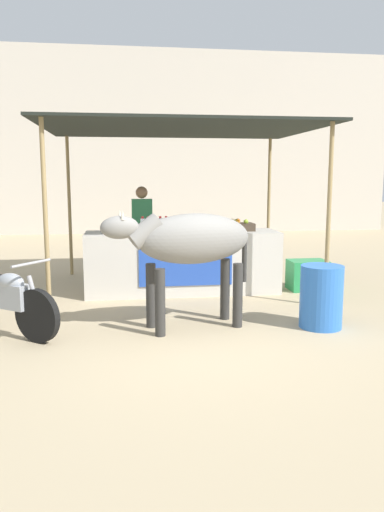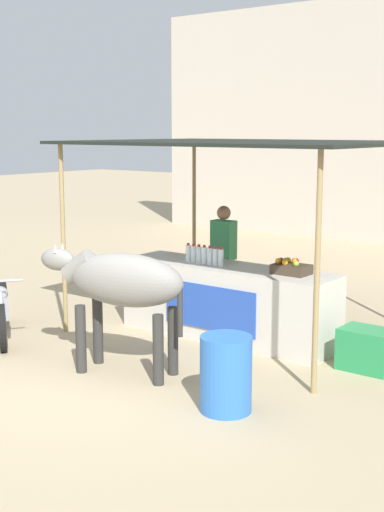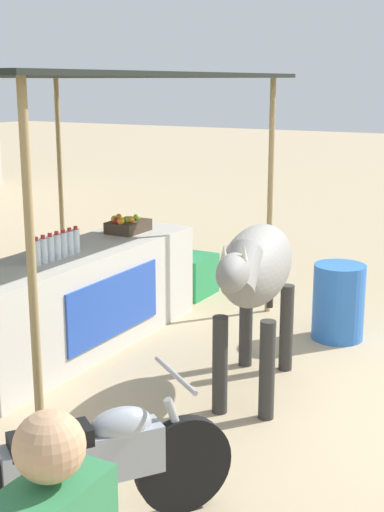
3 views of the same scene
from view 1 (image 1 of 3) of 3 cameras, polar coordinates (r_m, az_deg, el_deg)
The scene contains 11 objects.
ground_plane at distance 5.83m, azimuth 1.50°, elevation -8.98°, with size 60.00×60.00×0.00m, color tan.
building_wall_far at distance 16.64m, azimuth -4.78°, elevation 12.76°, with size 16.00×0.50×5.82m, color beige.
stall_counter at distance 7.83m, azimuth -1.07°, elevation -0.72°, with size 3.00×0.82×0.96m.
stall_awning at distance 8.05m, azimuth -1.37°, elevation 13.78°, with size 4.20×3.20×2.58m.
water_bottle_row at distance 7.67m, azimuth -3.65°, elevation 3.55°, with size 0.61×0.07×0.25m.
fruit_crate at distance 7.97m, azimuth 5.37°, elevation 3.45°, with size 0.44×0.32×0.18m.
vendor_behind_counter at distance 8.48m, azimuth -5.70°, elevation 2.50°, with size 0.34×0.22×1.65m.
cooler_box at distance 8.26m, azimuth 13.06°, elevation -2.13°, with size 0.60×0.44×0.48m, color #268C4C.
water_barrel at distance 6.21m, azimuth 14.56°, elevation -4.51°, with size 0.51×0.51×0.76m, color blue.
cow at distance 5.88m, azimuth -0.34°, elevation 1.53°, with size 1.85×0.83×1.44m.
motorcycle_parked at distance 6.13m, azimuth -21.14°, elevation -4.54°, with size 1.50×1.12×0.90m.
Camera 1 is at (-0.90, -5.47, 1.79)m, focal length 35.00 mm.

